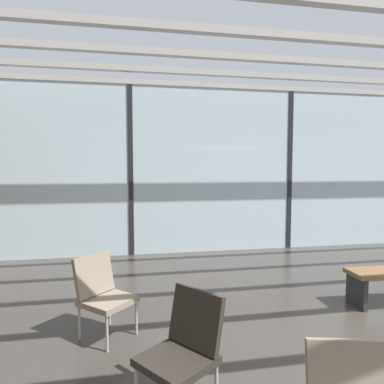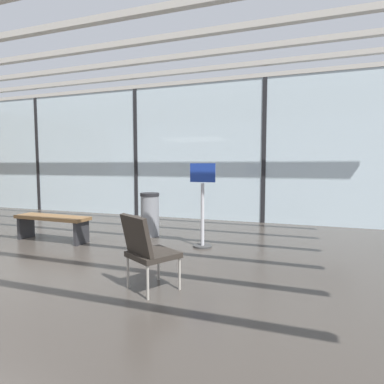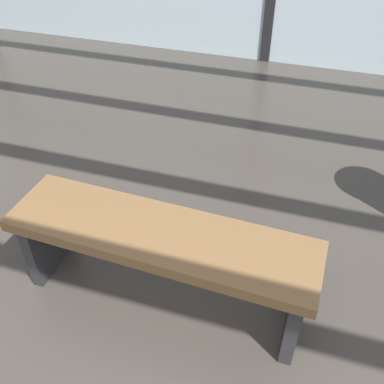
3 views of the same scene
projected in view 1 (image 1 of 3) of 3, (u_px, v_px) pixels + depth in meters
glass_curtain_wall at (289, 171)px, 7.60m from camera, size 14.00×0.08×3.49m
window_mullion_0 at (131, 171)px, 6.96m from camera, size 0.10×0.12×3.49m
window_mullion_1 at (289, 171)px, 7.60m from camera, size 0.10×0.12×3.49m
parked_airplane at (240, 164)px, 12.06m from camera, size 12.74×3.84×3.84m
lounge_chair_0 at (102, 291)px, 3.65m from camera, size 0.71×0.71×0.87m
lounge_chair_1 at (185, 344)px, 2.55m from camera, size 0.71×0.70×0.87m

